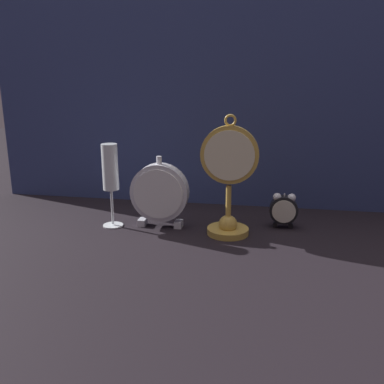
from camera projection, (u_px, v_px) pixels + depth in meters
ground_plane at (186, 241)px, 1.06m from camera, size 4.00×4.00×0.00m
fabric_backdrop_drape at (206, 99)px, 1.28m from camera, size 1.34×0.01×0.65m
pocket_watch_on_stand at (229, 186)px, 1.07m from camera, size 0.14×0.11×0.31m
alarm_clock_twin_bell at (284, 209)px, 1.14m from camera, size 0.07×0.03×0.10m
mantel_clock_silver at (160, 193)px, 1.13m from camera, size 0.15×0.04×0.19m
champagne_flute at (110, 173)px, 1.12m from camera, size 0.05×0.05×0.22m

